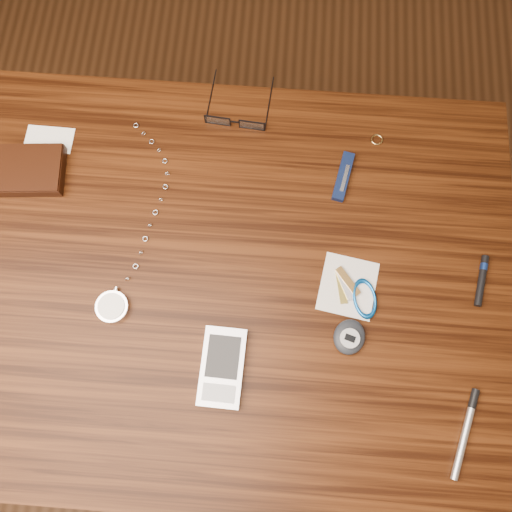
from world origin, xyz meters
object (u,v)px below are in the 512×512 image
object	(u,v)px
wallet_and_card	(31,169)
pedometer	(349,337)
pocket_watch	(115,300)
pocket_knife	(343,177)
silver_pen	(467,426)
desk	(209,288)
pda_phone	(222,367)
eyeglasses	(235,120)
notepad_keys	(357,293)

from	to	relation	value
wallet_and_card	pedometer	size ratio (longest dim) A/B	2.07
pocket_watch	pocket_knife	distance (m)	0.42
pedometer	silver_pen	bearing A→B (deg)	-33.72
wallet_and_card	silver_pen	distance (m)	0.79
desk	pda_phone	xyz separation A→B (m)	(0.04, -0.14, 0.11)
pda_phone	wallet_and_card	bearing A→B (deg)	139.38
silver_pen	pocket_watch	bearing A→B (deg)	164.65
desk	silver_pen	bearing A→B (deg)	-26.08
pedometer	pocket_knife	xyz separation A→B (m)	(-0.02, 0.27, -0.00)
pda_phone	eyeglasses	bearing A→B (deg)	92.10
pocket_watch	pocket_knife	bearing A→B (deg)	33.92
pedometer	notepad_keys	world-z (taller)	pedometer
pocket_watch	silver_pen	xyz separation A→B (m)	(0.54, -0.15, -0.00)
eyeglasses	silver_pen	bearing A→B (deg)	-51.38
pda_phone	notepad_keys	xyz separation A→B (m)	(0.20, 0.13, -0.01)
pocket_watch	pedometer	size ratio (longest dim) A/B	5.27
pda_phone	desk	bearing A→B (deg)	107.13
pocket_watch	wallet_and_card	bearing A→B (deg)	129.36
wallet_and_card	pedometer	world-z (taller)	same
desk	eyeglasses	xyz separation A→B (m)	(0.03, 0.27, 0.11)
wallet_and_card	silver_pen	world-z (taller)	wallet_and_card
eyeglasses	silver_pen	xyz separation A→B (m)	(0.38, -0.47, -0.01)
eyeglasses	pocket_watch	size ratio (longest dim) A/B	0.33
wallet_and_card	notepad_keys	distance (m)	0.57
wallet_and_card	notepad_keys	bearing A→B (deg)	-17.11
pda_phone	silver_pen	size ratio (longest dim) A/B	0.92
silver_pen	pda_phone	bearing A→B (deg)	170.90
wallet_and_card	silver_pen	xyz separation A→B (m)	(0.71, -0.36, -0.01)
pedometer	pocket_knife	distance (m)	0.27
eyeglasses	pda_phone	xyz separation A→B (m)	(0.02, -0.42, -0.00)
wallet_and_card	pocket_watch	size ratio (longest dim) A/B	0.39
wallet_and_card	pedometer	xyz separation A→B (m)	(0.54, -0.24, -0.00)
wallet_and_card	pda_phone	distance (m)	0.46
silver_pen	eyeglasses	bearing A→B (deg)	128.62
wallet_and_card	pda_phone	xyz separation A→B (m)	(0.35, -0.30, -0.00)
pocket_knife	silver_pen	distance (m)	0.43
pocket_watch	silver_pen	bearing A→B (deg)	-15.35
desk	wallet_and_card	bearing A→B (deg)	152.69
pocket_watch	notepad_keys	size ratio (longest dim) A/B	3.24
pocket_watch	pda_phone	distance (m)	0.20
wallet_and_card	eyeglasses	bearing A→B (deg)	19.59
notepad_keys	silver_pen	world-z (taller)	silver_pen
desk	pocket_watch	xyz separation A→B (m)	(-0.13, -0.05, 0.11)
wallet_and_card	pedometer	distance (m)	0.59
desk	pocket_knife	size ratio (longest dim) A/B	11.14
pedometer	eyeglasses	bearing A→B (deg)	119.71
wallet_and_card	eyeglasses	size ratio (longest dim) A/B	1.18
wallet_and_card	eyeglasses	distance (m)	0.35
pocket_watch	pedometer	world-z (taller)	pedometer
notepad_keys	wallet_and_card	bearing A→B (deg)	162.89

